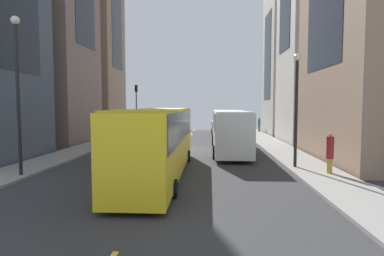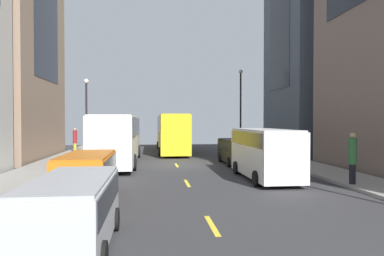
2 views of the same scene
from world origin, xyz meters
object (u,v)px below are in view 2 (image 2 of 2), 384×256
at_px(delivery_van_white, 265,150).
at_px(pedestrian_waiting_curb, 75,139).
at_px(car_black_0, 236,150).
at_px(streetcar_yellow, 171,130).
at_px(pedestrian_crossing_near, 353,157).
at_px(city_bus_white, 118,135).
at_px(car_silver_1, 73,207).
at_px(car_orange_2, 87,172).

bearing_deg(delivery_van_white, pedestrian_waiting_curb, 127.63).
height_order(delivery_van_white, car_black_0, delivery_van_white).
xyz_separation_m(streetcar_yellow, pedestrian_crossing_near, (7.06, -19.75, -0.73)).
relative_size(city_bus_white, pedestrian_crossing_near, 5.35).
relative_size(city_bus_white, streetcar_yellow, 0.92).
height_order(car_silver_1, pedestrian_waiting_curb, pedestrian_waiting_curb).
relative_size(delivery_van_white, car_black_0, 1.30).
relative_size(delivery_van_white, pedestrian_crossing_near, 2.66).
relative_size(delivery_van_white, pedestrian_waiting_curb, 2.84).
xyz_separation_m(delivery_van_white, car_silver_1, (-7.64, -9.28, -0.53)).
bearing_deg(car_silver_1, pedestrian_crossing_near, 31.30).
relative_size(streetcar_yellow, car_orange_2, 3.00).
distance_m(streetcar_yellow, pedestrian_waiting_curb, 9.14).
bearing_deg(car_orange_2, pedestrian_crossing_near, 4.42).
xyz_separation_m(car_orange_2, pedestrian_crossing_near, (11.53, 0.89, 0.38)).
height_order(city_bus_white, car_black_0, city_bus_white).
xyz_separation_m(city_bus_white, pedestrian_waiting_curb, (-4.81, 8.95, -0.72)).
distance_m(car_silver_1, pedestrian_waiting_curb, 26.57).
bearing_deg(pedestrian_crossing_near, car_orange_2, 171.04).
distance_m(car_orange_2, pedestrian_crossing_near, 11.57).
distance_m(car_silver_1, car_orange_2, 5.76).
xyz_separation_m(city_bus_white, car_black_0, (8.19, -1.37, -1.00)).
bearing_deg(car_orange_2, delivery_van_white, 23.22).
bearing_deg(streetcar_yellow, car_black_0, -69.82).
height_order(car_black_0, car_silver_1, car_black_0).
height_order(car_silver_1, pedestrian_crossing_near, pedestrian_crossing_near).
bearing_deg(car_black_0, car_silver_1, -116.20).
bearing_deg(delivery_van_white, streetcar_yellow, 102.62).
bearing_deg(pedestrian_crossing_near, streetcar_yellow, 96.28).
bearing_deg(car_silver_1, streetcar_yellow, 81.76).
distance_m(car_black_0, pedestrian_waiting_curb, 16.61).
xyz_separation_m(delivery_van_white, car_black_0, (0.09, 6.44, -0.51)).
distance_m(delivery_van_white, pedestrian_crossing_near, 4.19).
distance_m(streetcar_yellow, delivery_van_white, 17.52).
bearing_deg(delivery_van_white, car_black_0, 89.21).
height_order(streetcar_yellow, pedestrian_waiting_curb, streetcar_yellow).
distance_m(delivery_van_white, car_black_0, 6.46).
bearing_deg(pedestrian_crossing_near, delivery_van_white, 127.11).
distance_m(car_silver_1, pedestrian_crossing_near, 12.74).
xyz_separation_m(city_bus_white, pedestrian_crossing_near, (11.34, -10.47, -0.62)).
relative_size(city_bus_white, car_silver_1, 2.86).
height_order(city_bus_white, streetcar_yellow, streetcar_yellow).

